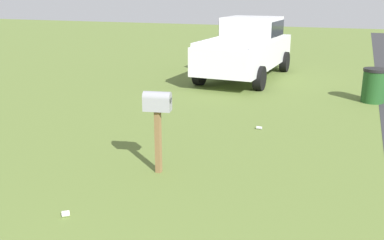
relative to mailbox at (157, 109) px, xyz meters
The scene contains 5 objects.
mailbox is the anchor object (origin of this frame).
pickup_truck 8.99m from the mailbox, ahead, with size 5.59×2.46×2.09m.
trash_bin 7.42m from the mailbox, 27.53° to the right, with size 0.64×0.64×0.94m.
litter_can_by_mailbox 3.33m from the mailbox, 19.49° to the right, with size 0.07×0.07×0.12m, color silver.
litter_cup_midfield_b 2.18m from the mailbox, 163.93° to the left, with size 0.08×0.08×0.10m, color white.
Camera 1 is at (-0.03, -2.12, 2.91)m, focal length 40.17 mm.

